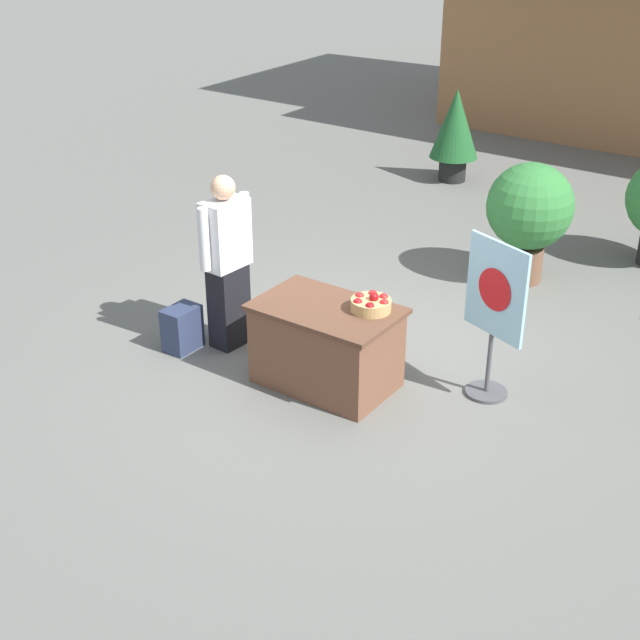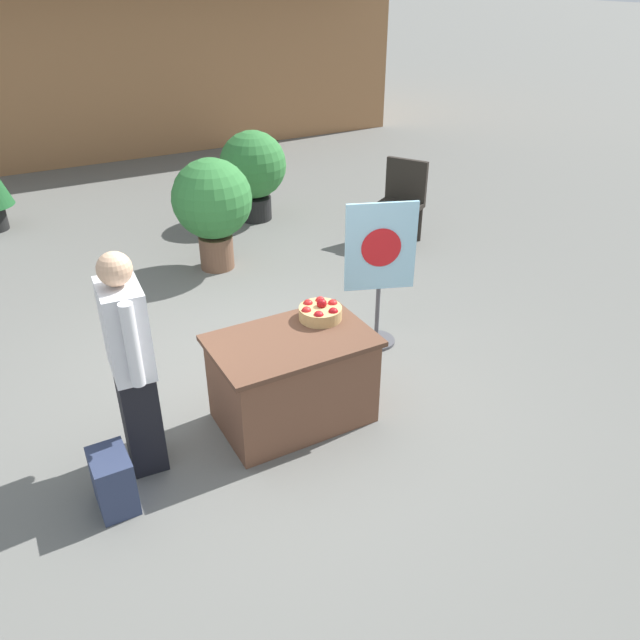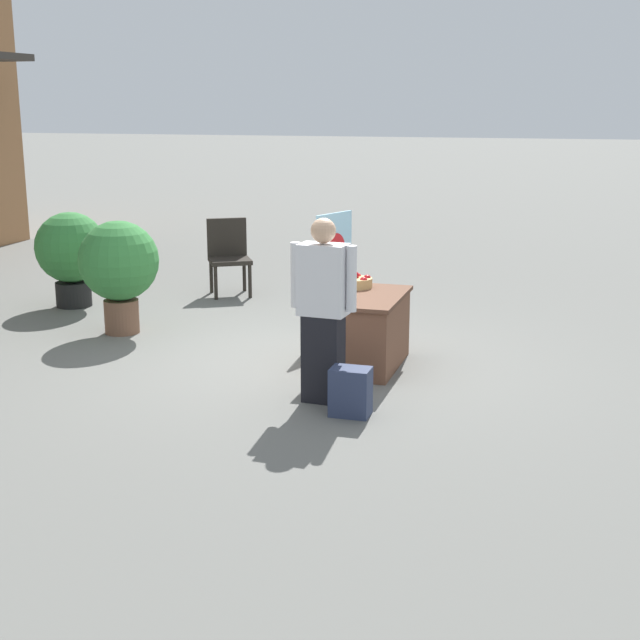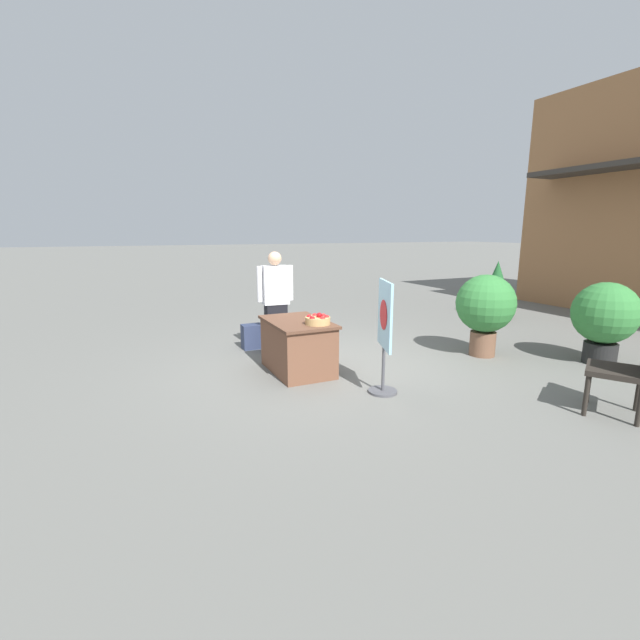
{
  "view_description": "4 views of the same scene",
  "coord_description": "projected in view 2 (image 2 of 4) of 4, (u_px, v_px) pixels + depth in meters",
  "views": [
    {
      "loc": [
        3.91,
        -6.09,
        4.04
      ],
      "look_at": [
        -0.07,
        -0.45,
        0.51
      ],
      "focal_mm": 50.0,
      "sensor_mm": 36.0,
      "label": 1
    },
    {
      "loc": [
        -1.63,
        -4.17,
        3.16
      ],
      "look_at": [
        0.39,
        -0.52,
        0.78
      ],
      "focal_mm": 35.0,
      "sensor_mm": 36.0,
      "label": 2
    },
    {
      "loc": [
        -8.37,
        -2.68,
        2.62
      ],
      "look_at": [
        -0.47,
        -0.31,
        0.6
      ],
      "focal_mm": 50.0,
      "sensor_mm": 36.0,
      "label": 3
    },
    {
      "loc": [
        5.57,
        -2.77,
        1.97
      ],
      "look_at": [
        0.36,
        -0.36,
        0.78
      ],
      "focal_mm": 24.0,
      "sensor_mm": 36.0,
      "label": 4
    }
  ],
  "objects": [
    {
      "name": "ground_plane",
      "position": [
        252.0,
        383.0,
        5.42
      ],
      "size": [
        120.0,
        120.0,
        0.0
      ],
      "primitive_type": "plane",
      "color": "slate"
    },
    {
      "name": "display_table",
      "position": [
        293.0,
        379.0,
        4.82
      ],
      "size": [
        1.21,
        0.78,
        0.74
      ],
      "color": "brown",
      "rests_on": "ground_plane"
    },
    {
      "name": "apple_basket",
      "position": [
        320.0,
        312.0,
        4.88
      ],
      "size": [
        0.34,
        0.34,
        0.16
      ],
      "color": "tan",
      "rests_on": "display_table"
    },
    {
      "name": "person_visitor",
      "position": [
        132.0,
        364.0,
        4.16
      ],
      "size": [
        0.29,
        0.61,
        1.65
      ],
      "rotation": [
        0.0,
        0.0,
        -0.07
      ],
      "color": "black",
      "rests_on": "ground_plane"
    },
    {
      "name": "backpack",
      "position": [
        113.0,
        481.0,
        4.1
      ],
      "size": [
        0.24,
        0.34,
        0.42
      ],
      "color": "#2D3856",
      "rests_on": "ground_plane"
    },
    {
      "name": "poster_board",
      "position": [
        380.0,
        268.0,
        5.63
      ],
      "size": [
        0.61,
        0.36,
        1.4
      ],
      "rotation": [
        0.0,
        0.0,
        -1.93
      ],
      "color": "#4C4C51",
      "rests_on": "ground_plane"
    },
    {
      "name": "patio_chair",
      "position": [
        401.0,
        198.0,
        7.95
      ],
      "size": [
        0.75,
        0.75,
        1.05
      ],
      "rotation": [
        0.0,
        0.0,
        3.68
      ],
      "color": "#28231E",
      "rests_on": "ground_plane"
    },
    {
      "name": "potted_plant_near_right",
      "position": [
        253.0,
        168.0,
        8.59
      ],
      "size": [
        0.92,
        0.92,
        1.24
      ],
      "color": "black",
      "rests_on": "ground_plane"
    },
    {
      "name": "potted_plant_far_left",
      "position": [
        212.0,
        203.0,
        7.11
      ],
      "size": [
        0.92,
        0.92,
        1.31
      ],
      "color": "brown",
      "rests_on": "ground_plane"
    }
  ]
}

